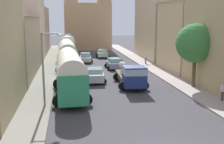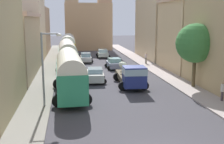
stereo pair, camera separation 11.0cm
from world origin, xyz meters
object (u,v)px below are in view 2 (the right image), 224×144
car_2 (95,75)px  streetlamp_near (46,63)px  car_0 (114,63)px  car_3 (86,58)px  parked_bus_0 (70,72)px  parked_bus_1 (68,54)px  pedestrian_0 (146,58)px  cargo_truck_0 (131,75)px  car_1 (103,53)px  parked_bus_2 (68,45)px  pedestrian_1 (223,90)px

car_2 → streetlamp_near: (-4.60, -8.62, 2.75)m
car_0 → car_3: (-3.53, 6.77, -0.00)m
parked_bus_0 → parked_bus_1: (-0.22, 13.79, -0.04)m
pedestrian_0 → streetlamp_near: 23.98m
parked_bus_0 → cargo_truck_0: size_ratio=1.31×
parked_bus_1 → streetlamp_near: (-1.63, -16.83, 1.37)m
car_1 → streetlamp_near: size_ratio=0.71×
parked_bus_2 → pedestrian_0: parked_bus_2 is taller
parked_bus_0 → pedestrian_1: parked_bus_0 is taller
parked_bus_2 → pedestrian_1: size_ratio=5.57×
parked_bus_1 → car_2: bearing=-70.1°
parked_bus_2 → cargo_truck_0: bearing=-74.4°
streetlamp_near → cargo_truck_0: bearing=35.2°
parked_bus_0 → car_0: (6.17, 13.53, -1.45)m
car_3 → streetlamp_near: size_ratio=0.67×
cargo_truck_0 → streetlamp_near: bearing=-144.8°
parked_bus_1 → car_3: 7.24m
streetlamp_near → parked_bus_1: bearing=84.5°
parked_bus_1 → pedestrian_0: 12.19m
cargo_truck_0 → parked_bus_2: bearing=105.6°
parked_bus_2 → pedestrian_1: 31.51m
cargo_truck_0 → car_3: size_ratio=1.93×
parked_bus_2 → pedestrian_0: bearing=-35.5°
parked_bus_1 → pedestrian_1: size_ratio=5.46×
parked_bus_1 → car_0: bearing=-2.3°
cargo_truck_0 → pedestrian_0: (5.42, 14.07, -0.24)m
parked_bus_1 → streetlamp_near: bearing=-95.5°
parked_bus_2 → cargo_truck_0: 23.27m
parked_bus_1 → car_3: size_ratio=2.49×
car_2 → pedestrian_0: bearing=51.5°
parked_bus_2 → cargo_truck_0: parked_bus_2 is taller
parked_bus_1 → pedestrian_0: bearing=13.7°
parked_bus_2 → car_2: bearing=-81.7°
cargo_truck_0 → car_1: (-0.11, 23.12, -0.50)m
parked_bus_1 → car_2: parked_bus_1 is taller
parked_bus_0 → car_0: bearing=65.5°
parked_bus_0 → car_3: size_ratio=2.53×
parked_bus_2 → cargo_truck_0: size_ratio=1.31×
car_2 → pedestrian_1: (9.76, -9.45, 0.24)m
parked_bus_2 → car_3: (2.73, -4.68, -1.55)m
car_2 → streetlamp_near: size_ratio=0.69×
car_0 → pedestrian_0: 6.25m
cargo_truck_0 → car_2: size_ratio=1.86×
car_3 → car_2: bearing=-89.6°
car_0 → pedestrian_1: 18.52m
parked_bus_2 → car_1: size_ratio=2.37×
car_2 → pedestrian_0: (8.82, 11.08, 0.21)m
cargo_truck_0 → streetlamp_near: 10.05m
car_2 → streetlamp_near: bearing=-118.1°
cargo_truck_0 → car_3: (-3.51, 17.70, -0.49)m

